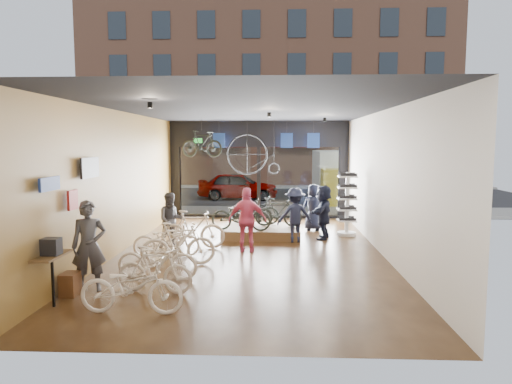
# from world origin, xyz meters

# --- Properties ---
(ground_plane) EXTENTS (7.00, 12.00, 0.04)m
(ground_plane) POSITION_xyz_m (0.00, 0.00, -0.02)
(ground_plane) COLOR black
(ground_plane) RESTS_ON ground
(ceiling) EXTENTS (7.00, 12.00, 0.04)m
(ceiling) POSITION_xyz_m (0.00, 0.00, 3.82)
(ceiling) COLOR black
(ceiling) RESTS_ON ground
(wall_left) EXTENTS (0.04, 12.00, 3.80)m
(wall_left) POSITION_xyz_m (-3.52, 0.00, 1.90)
(wall_left) COLOR olive
(wall_left) RESTS_ON ground
(wall_right) EXTENTS (0.04, 12.00, 3.80)m
(wall_right) POSITION_xyz_m (3.52, 0.00, 1.90)
(wall_right) COLOR beige
(wall_right) RESTS_ON ground
(wall_back) EXTENTS (7.00, 0.04, 3.80)m
(wall_back) POSITION_xyz_m (0.00, -6.02, 1.90)
(wall_back) COLOR beige
(wall_back) RESTS_ON ground
(storefront) EXTENTS (7.00, 0.26, 3.80)m
(storefront) POSITION_xyz_m (0.00, 6.00, 1.90)
(storefront) COLOR black
(storefront) RESTS_ON ground
(exit_sign) EXTENTS (0.35, 0.06, 0.18)m
(exit_sign) POSITION_xyz_m (-2.40, 5.88, 3.05)
(exit_sign) COLOR #198C26
(exit_sign) RESTS_ON storefront
(street_road) EXTENTS (30.00, 18.00, 0.02)m
(street_road) POSITION_xyz_m (0.00, 15.00, -0.01)
(street_road) COLOR black
(street_road) RESTS_ON ground
(sidewalk_near) EXTENTS (30.00, 2.40, 0.12)m
(sidewalk_near) POSITION_xyz_m (0.00, 7.20, 0.06)
(sidewalk_near) COLOR slate
(sidewalk_near) RESTS_ON ground
(sidewalk_far) EXTENTS (30.00, 2.00, 0.12)m
(sidewalk_far) POSITION_xyz_m (0.00, 19.00, 0.06)
(sidewalk_far) COLOR slate
(sidewalk_far) RESTS_ON ground
(opposite_building) EXTENTS (26.00, 5.00, 14.00)m
(opposite_building) POSITION_xyz_m (0.00, 21.50, 7.00)
(opposite_building) COLOR brown
(opposite_building) RESTS_ON ground
(street_car) EXTENTS (4.19, 1.69, 1.43)m
(street_car) POSITION_xyz_m (-1.34, 12.00, 0.71)
(street_car) COLOR gray
(street_car) RESTS_ON street_road
(box_truck) EXTENTS (2.17, 6.51, 2.57)m
(box_truck) POSITION_xyz_m (3.83, 11.00, 1.28)
(box_truck) COLOR silver
(box_truck) RESTS_ON street_road
(floor_bike_0) EXTENTS (1.81, 0.66, 0.95)m
(floor_bike_0) POSITION_xyz_m (-1.78, -4.49, 0.47)
(floor_bike_0) COLOR beige
(floor_bike_0) RESTS_ON ground_plane
(floor_bike_1) EXTENTS (1.59, 0.65, 0.93)m
(floor_bike_1) POSITION_xyz_m (-1.68, -3.38, 0.46)
(floor_bike_1) COLOR beige
(floor_bike_1) RESTS_ON ground_plane
(floor_bike_2) EXTENTS (1.77, 0.68, 0.92)m
(floor_bike_2) POSITION_xyz_m (-1.86, -2.49, 0.46)
(floor_bike_2) COLOR beige
(floor_bike_2) RESTS_ON ground_plane
(floor_bike_3) EXTENTS (1.84, 0.88, 1.06)m
(floor_bike_3) POSITION_xyz_m (-1.65, -1.38, 0.53)
(floor_bike_3) COLOR beige
(floor_bike_3) RESTS_ON ground_plane
(floor_bike_4) EXTENTS (1.77, 0.82, 0.90)m
(floor_bike_4) POSITION_xyz_m (-2.14, -0.52, 0.45)
(floor_bike_4) COLOR beige
(floor_bike_4) RESTS_ON ground_plane
(floor_bike_5) EXTENTS (1.80, 0.53, 1.08)m
(floor_bike_5) POSITION_xyz_m (-1.63, 0.48, 0.54)
(floor_bike_5) COLOR beige
(floor_bike_5) RESTS_ON ground_plane
(display_platform) EXTENTS (2.40, 1.80, 0.30)m
(display_platform) POSITION_xyz_m (0.22, 2.25, 0.15)
(display_platform) COLOR #48331A
(display_platform) RESTS_ON ground_plane
(display_bike_left) EXTENTS (1.88, 0.83, 0.96)m
(display_bike_left) POSITION_xyz_m (-0.37, 1.62, 0.78)
(display_bike_left) COLOR black
(display_bike_left) RESTS_ON display_platform
(display_bike_mid) EXTENTS (1.54, 0.59, 0.90)m
(display_bike_mid) POSITION_xyz_m (0.76, 2.37, 0.75)
(display_bike_mid) COLOR black
(display_bike_mid) RESTS_ON display_platform
(display_bike_right) EXTENTS (1.81, 0.97, 0.90)m
(display_bike_right) POSITION_xyz_m (-0.05, 2.87, 0.75)
(display_bike_right) COLOR black
(display_bike_right) RESTS_ON display_platform
(customer_0) EXTENTS (0.77, 0.63, 1.82)m
(customer_0) POSITION_xyz_m (-3.00, -3.31, 0.91)
(customer_0) COLOR #3F3F44
(customer_0) RESTS_ON ground_plane
(customer_1) EXTENTS (0.93, 0.83, 1.57)m
(customer_1) POSITION_xyz_m (-2.25, 0.52, 0.78)
(customer_1) COLOR #3F3F44
(customer_1) RESTS_ON ground_plane
(customer_2) EXTENTS (1.04, 0.46, 1.76)m
(customer_2) POSITION_xyz_m (-0.08, 0.13, 0.88)
(customer_2) COLOR #CC4C72
(customer_2) RESTS_ON ground_plane
(customer_3) EXTENTS (1.13, 0.77, 1.62)m
(customer_3) POSITION_xyz_m (1.25, 1.45, 0.81)
(customer_3) COLOR #161C33
(customer_3) RESTS_ON ground_plane
(customer_4) EXTENTS (0.85, 0.64, 1.58)m
(customer_4) POSITION_xyz_m (1.96, 3.34, 0.79)
(customer_4) COLOR #161C33
(customer_4) RESTS_ON ground_plane
(customer_5) EXTENTS (0.90, 1.62, 1.67)m
(customer_5) POSITION_xyz_m (2.15, 1.96, 0.83)
(customer_5) COLOR #161C33
(customer_5) RESTS_ON ground_plane
(sunglasses_rack) EXTENTS (0.67, 0.58, 2.03)m
(sunglasses_rack) POSITION_xyz_m (2.95, 2.51, 1.02)
(sunglasses_rack) COLOR white
(sunglasses_rack) RESTS_ON ground_plane
(wall_merch) EXTENTS (0.40, 2.40, 2.60)m
(wall_merch) POSITION_xyz_m (-3.38, -3.50, 1.30)
(wall_merch) COLOR navy
(wall_merch) RESTS_ON wall_left
(penny_farthing) EXTENTS (1.83, 0.06, 1.46)m
(penny_farthing) POSITION_xyz_m (-0.06, 4.42, 2.50)
(penny_farthing) COLOR black
(penny_farthing) RESTS_ON ceiling
(hung_bike) EXTENTS (1.64, 0.90, 0.95)m
(hung_bike) POSITION_xyz_m (-1.97, 4.20, 2.93)
(hung_bike) COLOR black
(hung_bike) RESTS_ON ceiling
(jersey_left) EXTENTS (0.45, 0.03, 0.55)m
(jersey_left) POSITION_xyz_m (-1.47, 5.20, 3.05)
(jersey_left) COLOR #1E3F99
(jersey_left) RESTS_ON ceiling
(jersey_mid) EXTENTS (0.45, 0.03, 0.55)m
(jersey_mid) POSITION_xyz_m (1.08, 5.20, 3.05)
(jersey_mid) COLOR #1E3F99
(jersey_mid) RESTS_ON ceiling
(jersey_right) EXTENTS (0.45, 0.03, 0.55)m
(jersey_right) POSITION_xyz_m (2.08, 5.20, 3.05)
(jersey_right) COLOR #1E3F99
(jersey_right) RESTS_ON ceiling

